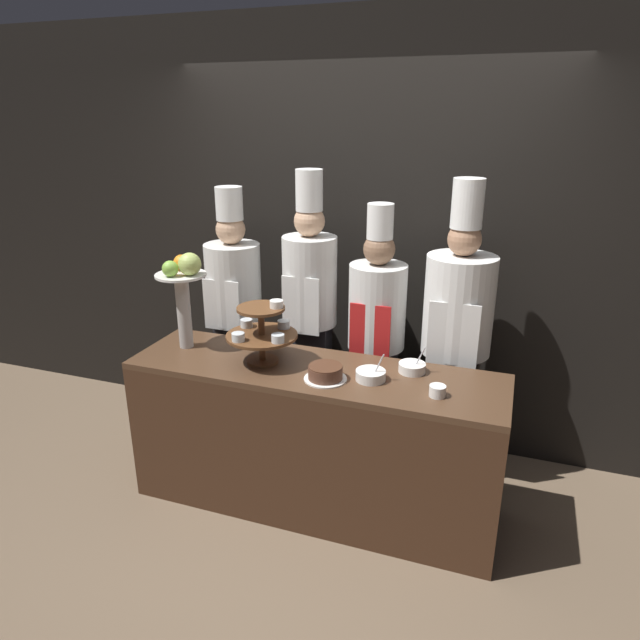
% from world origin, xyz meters
% --- Properties ---
extents(ground_plane, '(14.00, 14.00, 0.00)m').
position_xyz_m(ground_plane, '(0.00, 0.00, 0.00)').
color(ground_plane, brown).
extents(wall_back, '(10.00, 0.06, 2.80)m').
position_xyz_m(wall_back, '(0.00, 1.24, 1.40)').
color(wall_back, black).
rests_on(wall_back, ground_plane).
extents(buffet_counter, '(2.08, 0.58, 0.87)m').
position_xyz_m(buffet_counter, '(0.00, 0.29, 0.44)').
color(buffet_counter, '#422819').
rests_on(buffet_counter, ground_plane).
extents(tiered_stand, '(0.40, 0.40, 0.37)m').
position_xyz_m(tiered_stand, '(-0.30, 0.28, 1.06)').
color(tiered_stand, brown).
rests_on(tiered_stand, buffet_counter).
extents(fruit_pedestal, '(0.29, 0.29, 0.58)m').
position_xyz_m(fruit_pedestal, '(-0.81, 0.33, 1.27)').
color(fruit_pedestal, '#B2ADA8').
rests_on(fruit_pedestal, buffet_counter).
extents(cake_round, '(0.23, 0.23, 0.08)m').
position_xyz_m(cake_round, '(0.10, 0.19, 0.91)').
color(cake_round, white).
rests_on(cake_round, buffet_counter).
extents(cup_white, '(0.08, 0.08, 0.06)m').
position_xyz_m(cup_white, '(0.69, 0.19, 0.90)').
color(cup_white, white).
rests_on(cup_white, buffet_counter).
extents(serving_bowl_near, '(0.16, 0.16, 0.16)m').
position_xyz_m(serving_bowl_near, '(0.33, 0.26, 0.90)').
color(serving_bowl_near, white).
rests_on(serving_bowl_near, buffet_counter).
extents(serving_bowl_far, '(0.15, 0.15, 0.15)m').
position_xyz_m(serving_bowl_far, '(0.51, 0.43, 0.90)').
color(serving_bowl_far, white).
rests_on(serving_bowl_far, buffet_counter).
extents(chef_left, '(0.37, 0.37, 1.76)m').
position_xyz_m(chef_left, '(-0.77, 0.85, 0.97)').
color(chef_left, '#28282D').
rests_on(chef_left, ground_plane).
extents(chef_center_left, '(0.34, 0.34, 1.88)m').
position_xyz_m(chef_center_left, '(-0.23, 0.85, 1.04)').
color(chef_center_left, '#28282D').
rests_on(chef_center_left, ground_plane).
extents(chef_center_right, '(0.35, 0.35, 1.70)m').
position_xyz_m(chef_center_right, '(0.21, 0.85, 0.93)').
color(chef_center_right, '#28282D').
rests_on(chef_center_right, ground_plane).
extents(chef_right, '(0.40, 0.40, 1.86)m').
position_xyz_m(chef_right, '(0.69, 0.85, 0.99)').
color(chef_right, '#38332D').
rests_on(chef_right, ground_plane).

